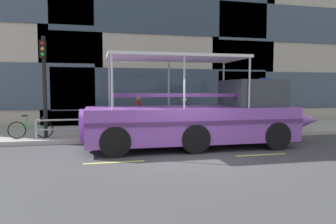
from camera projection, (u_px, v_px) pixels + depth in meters
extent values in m
plane|color=#3D3D3F|center=(187.00, 155.00, 10.24)|extent=(120.00, 120.00, 0.00)
cube|color=#99968E|center=(156.00, 131.00, 15.68)|extent=(32.00, 4.80, 0.18)
cube|color=#B2ADA3|center=(167.00, 138.00, 13.25)|extent=(32.00, 0.18, 0.18)
cube|color=#DBD64C|center=(114.00, 162.00, 9.22)|extent=(1.80, 0.12, 0.01)
cube|color=#DBD64C|center=(261.00, 155.00, 10.28)|extent=(1.80, 0.12, 0.01)
cube|color=#2D3D4C|center=(166.00, 89.00, 18.47)|extent=(13.04, 0.06, 2.42)
cube|color=#2D3D4C|center=(166.00, 14.00, 18.15)|extent=(13.04, 0.06, 2.42)
cube|color=#3D4C5B|center=(284.00, 90.00, 20.22)|extent=(9.13, 0.06, 2.34)
cube|color=#3D4C5B|center=(286.00, 24.00, 19.91)|extent=(9.13, 0.06, 2.34)
cylinder|color=#9EA0A8|center=(181.00, 117.00, 13.68)|extent=(11.96, 0.07, 0.07)
cylinder|color=#9EA0A8|center=(181.00, 126.00, 13.71)|extent=(11.96, 0.06, 0.06)
cylinder|color=#9EA0A8|center=(36.00, 130.00, 12.39)|extent=(0.09, 0.09, 0.75)
cylinder|color=#9EA0A8|center=(81.00, 129.00, 12.77)|extent=(0.09, 0.09, 0.75)
cylinder|color=#9EA0A8|center=(123.00, 128.00, 13.15)|extent=(0.09, 0.09, 0.75)
cylinder|color=#9EA0A8|center=(162.00, 126.00, 13.52)|extent=(0.09, 0.09, 0.75)
cylinder|color=#9EA0A8|center=(199.00, 125.00, 13.90)|extent=(0.09, 0.09, 0.75)
cylinder|color=#9EA0A8|center=(235.00, 125.00, 14.28)|extent=(0.09, 0.09, 0.75)
cylinder|color=#9EA0A8|center=(268.00, 124.00, 14.66)|extent=(0.09, 0.09, 0.75)
cylinder|color=#9EA0A8|center=(300.00, 123.00, 15.03)|extent=(0.09, 0.09, 0.75)
cylinder|color=black|center=(45.00, 87.00, 12.93)|extent=(0.16, 0.16, 4.18)
cube|color=black|center=(43.00, 49.00, 12.62)|extent=(0.24, 0.20, 0.72)
sphere|color=red|center=(42.00, 43.00, 12.50)|extent=(0.14, 0.14, 0.14)
sphere|color=gold|center=(42.00, 49.00, 12.51)|extent=(0.14, 0.14, 0.14)
sphere|color=green|center=(42.00, 54.00, 12.53)|extent=(0.14, 0.14, 0.14)
cylinder|color=#4C4F54|center=(264.00, 105.00, 15.10)|extent=(0.08, 0.08, 2.51)
cube|color=navy|center=(265.00, 86.00, 14.99)|extent=(0.60, 0.04, 0.76)
cube|color=white|center=(265.00, 86.00, 14.97)|extent=(0.24, 0.01, 0.36)
torus|color=black|center=(44.00, 129.00, 12.71)|extent=(0.70, 0.04, 0.70)
torus|color=black|center=(17.00, 130.00, 12.48)|extent=(0.70, 0.04, 0.70)
cylinder|color=#268C3F|center=(31.00, 126.00, 12.58)|extent=(0.95, 0.04, 0.04)
cylinder|color=#268C3F|center=(26.00, 123.00, 12.53)|extent=(0.19, 0.04, 0.51)
cube|color=black|center=(24.00, 116.00, 12.50)|extent=(0.20, 0.08, 0.06)
cylinder|color=#A5A5AA|center=(43.00, 117.00, 12.66)|extent=(0.03, 0.46, 0.03)
cube|color=purple|center=(190.00, 123.00, 11.66)|extent=(7.64, 2.61, 1.24)
cone|color=purple|center=(300.00, 121.00, 12.69)|extent=(1.72, 1.18, 1.18)
cylinder|color=purple|center=(85.00, 126.00, 10.81)|extent=(0.38, 1.18, 1.18)
cube|color=#4D2A62|center=(202.00, 123.00, 10.36)|extent=(7.64, 0.04, 0.12)
sphere|color=white|center=(309.00, 119.00, 12.78)|extent=(0.22, 0.22, 0.22)
cube|color=#33383D|center=(252.00, 93.00, 12.12)|extent=(1.91, 2.19, 1.01)
cube|color=silver|center=(176.00, 58.00, 11.35)|extent=(4.97, 2.40, 0.10)
cylinder|color=#B2B2B7|center=(223.00, 84.00, 13.06)|extent=(0.07, 0.07, 1.76)
cylinder|color=#B2B2B7|center=(249.00, 83.00, 10.83)|extent=(0.07, 0.07, 1.76)
cylinder|color=#B2B2B7|center=(169.00, 84.00, 12.54)|extent=(0.07, 0.07, 1.76)
cylinder|color=#B2B2B7|center=(184.00, 82.00, 10.31)|extent=(0.07, 0.07, 1.76)
cylinder|color=#B2B2B7|center=(109.00, 83.00, 12.01)|extent=(0.07, 0.07, 1.76)
cylinder|color=#B2B2B7|center=(112.00, 82.00, 9.78)|extent=(0.07, 0.07, 1.76)
cube|color=#4D2A62|center=(172.00, 95.00, 12.06)|extent=(4.57, 0.28, 0.12)
cube|color=#4D2A62|center=(180.00, 95.00, 10.84)|extent=(4.57, 0.28, 0.12)
cylinder|color=black|center=(246.00, 128.00, 13.49)|extent=(1.00, 0.28, 1.00)
cylinder|color=black|center=(277.00, 136.00, 11.15)|extent=(1.00, 0.28, 1.00)
cylinder|color=black|center=(178.00, 130.00, 12.81)|extent=(1.00, 0.28, 1.00)
cylinder|color=black|center=(195.00, 139.00, 10.48)|extent=(1.00, 0.28, 1.00)
cylinder|color=black|center=(112.00, 132.00, 12.22)|extent=(1.00, 0.28, 1.00)
cylinder|color=black|center=(115.00, 142.00, 9.88)|extent=(1.00, 0.28, 1.00)
cylinder|color=#1E2338|center=(229.00, 121.00, 15.55)|extent=(0.11, 0.11, 0.87)
cylinder|color=#1E2338|center=(233.00, 121.00, 15.55)|extent=(0.11, 0.11, 0.87)
cube|color=#B7B2A8|center=(231.00, 106.00, 15.49)|extent=(0.36, 0.25, 0.62)
cylinder|color=#B7B2A8|center=(227.00, 106.00, 15.49)|extent=(0.08, 0.08, 0.56)
cylinder|color=#B7B2A8|center=(236.00, 106.00, 15.50)|extent=(0.08, 0.08, 0.56)
sphere|color=tan|center=(232.00, 97.00, 15.46)|extent=(0.24, 0.24, 0.24)
cylinder|color=#1E2338|center=(186.00, 122.00, 15.04)|extent=(0.10, 0.10, 0.80)
cylinder|color=#1E2338|center=(183.00, 122.00, 15.05)|extent=(0.10, 0.10, 0.80)
cube|color=navy|center=(185.00, 108.00, 15.00)|extent=(0.34, 0.26, 0.56)
cylinder|color=navy|center=(189.00, 109.00, 14.98)|extent=(0.07, 0.07, 0.51)
cylinder|color=navy|center=(180.00, 109.00, 15.02)|extent=(0.07, 0.07, 0.51)
sphere|color=beige|center=(185.00, 100.00, 14.97)|extent=(0.22, 0.22, 0.22)
cylinder|color=#47423D|center=(139.00, 123.00, 14.62)|extent=(0.11, 0.11, 0.84)
cylinder|color=#47423D|center=(138.00, 122.00, 14.77)|extent=(0.11, 0.11, 0.84)
cube|color=maroon|center=(139.00, 107.00, 14.64)|extent=(0.23, 0.34, 0.60)
cylinder|color=maroon|center=(140.00, 108.00, 14.45)|extent=(0.07, 0.07, 0.54)
cylinder|color=maroon|center=(137.00, 108.00, 14.83)|extent=(0.07, 0.07, 0.54)
sphere|color=#936B4C|center=(139.00, 98.00, 14.61)|extent=(0.23, 0.23, 0.23)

